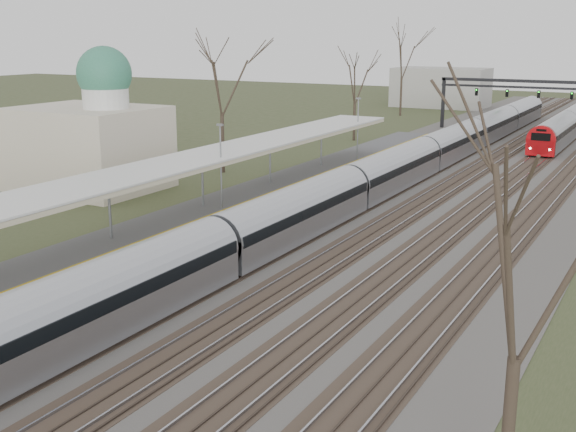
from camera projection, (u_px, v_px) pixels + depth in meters
track_bed at (454, 177)px, 57.03m from camera, size 24.00×160.00×0.22m
platform at (235, 203)px, 46.41m from camera, size 3.50×69.00×1.00m
canopy at (192, 161)px, 41.73m from camera, size 4.10×50.00×3.11m
dome_building at (90, 139)px, 51.96m from camera, size 10.00×8.00×10.30m
signal_gantry at (533, 90)px, 81.31m from camera, size 21.00×0.59×6.08m
tree_west_far at (221, 74)px, 57.20m from camera, size 5.50×5.50×11.33m
tree_east_near at (523, 250)px, 15.51m from camera, size 4.50×4.50×9.27m
train_near at (424, 156)px, 58.48m from camera, size 2.62×90.21×3.05m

